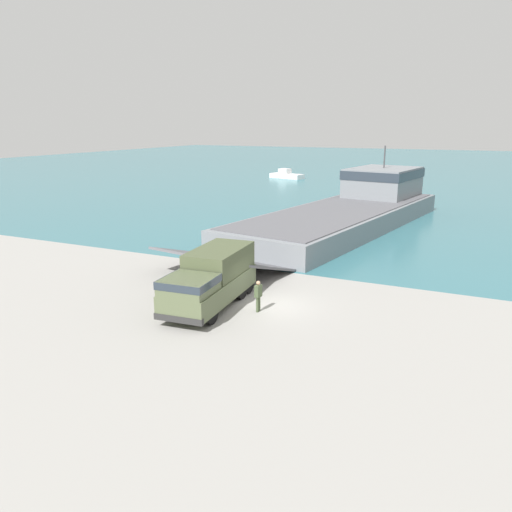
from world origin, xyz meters
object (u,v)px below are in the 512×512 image
military_truck (211,279)px  moored_boat_a (286,175)px  landing_craft (354,206)px  soldier_on_ramp (258,294)px

military_truck → moored_boat_a: size_ratio=1.11×
moored_boat_a → landing_craft: bearing=45.4°
landing_craft → moored_boat_a: 43.25m
soldier_on_ramp → moored_boat_a: 67.66m
military_truck → soldier_on_ramp: 2.76m
landing_craft → soldier_on_ramp: size_ratio=21.96×
landing_craft → moored_boat_a: landing_craft is taller
landing_craft → military_truck: landing_craft is taller
landing_craft → moored_boat_a: (-21.97, 37.24, -1.16)m
landing_craft → military_truck: size_ratio=4.99×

